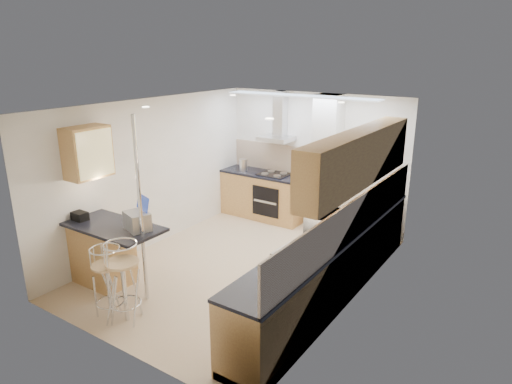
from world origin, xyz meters
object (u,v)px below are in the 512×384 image
Objects in this scene: bar_stool_near at (108,283)px; bread_bin at (292,259)px; laptop at (137,221)px; microwave at (326,225)px; bar_stool_end at (124,282)px.

bread_bin is at bearing 10.63° from bar_stool_near.
laptop is 0.89m from bar_stool_near.
laptop is 0.37× the size of bar_stool_near.
bar_stool_end is at bearing 130.97° from microwave.
microwave is at bearing 49.38° from laptop.
bread_bin is at bearing 24.44° from laptop.
microwave is 0.54× the size of bar_stool_end.
bar_stool_end reaches higher than bar_stool_near.
bar_stool_near is at bearing -155.00° from bread_bin.
bar_stool_end is 2.57× the size of bread_bin.
laptop is 0.34× the size of bar_stool_end.
laptop is at bearing 71.31° from bar_stool_end.
microwave is at bearing 31.93° from bar_stool_near.
laptop reaches higher than bar_stool_end.
microwave is at bearing -4.29° from bar_stool_end.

